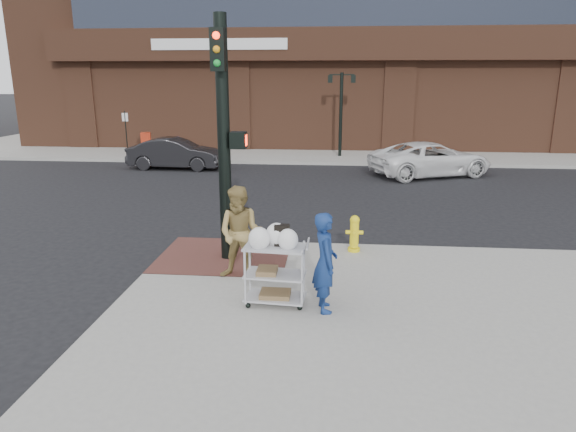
# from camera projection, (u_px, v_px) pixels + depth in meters

# --- Properties ---
(ground) EXTENTS (220.00, 220.00, 0.00)m
(ground) POSITION_uv_depth(u_px,v_px,m) (244.00, 279.00, 10.38)
(ground) COLOR black
(ground) RESTS_ON ground
(sidewalk_far) EXTENTS (65.00, 36.00, 0.15)m
(sidewalk_far) POSITION_uv_depth(u_px,v_px,m) (474.00, 128.00, 40.00)
(sidewalk_far) COLOR gray
(sidewalk_far) RESTS_ON ground
(brick_curb_ramp) EXTENTS (2.80, 2.40, 0.01)m
(brick_curb_ramp) POSITION_uv_depth(u_px,v_px,m) (224.00, 256.00, 11.26)
(brick_curb_ramp) COLOR #542F27
(brick_curb_ramp) RESTS_ON sidewalk_near
(lamp_post) EXTENTS (1.32, 0.22, 4.00)m
(lamp_post) POSITION_uv_depth(u_px,v_px,m) (341.00, 105.00, 24.89)
(lamp_post) COLOR black
(lamp_post) RESTS_ON sidewalk_far
(parking_sign) EXTENTS (0.05, 0.05, 2.20)m
(parking_sign) POSITION_uv_depth(u_px,v_px,m) (126.00, 134.00, 25.23)
(parking_sign) COLOR black
(parking_sign) RESTS_ON sidewalk_far
(traffic_signal_pole) EXTENTS (0.61, 0.51, 5.00)m
(traffic_signal_pole) POSITION_uv_depth(u_px,v_px,m) (224.00, 134.00, 10.43)
(traffic_signal_pole) COLOR black
(traffic_signal_pole) RESTS_ON sidewalk_near
(woman_blue) EXTENTS (0.52, 0.69, 1.69)m
(woman_blue) POSITION_uv_depth(u_px,v_px,m) (325.00, 262.00, 8.45)
(woman_blue) COLOR navy
(woman_blue) RESTS_ON sidewalk_near
(pedestrian_tan) EXTENTS (0.98, 0.81, 1.83)m
(pedestrian_tan) POSITION_uv_depth(u_px,v_px,m) (241.00, 233.00, 9.78)
(pedestrian_tan) COLOR #9B8249
(pedestrian_tan) RESTS_ON sidewalk_near
(sedan_dark) EXTENTS (4.15, 1.55, 1.36)m
(sedan_dark) POSITION_uv_depth(u_px,v_px,m) (176.00, 154.00, 22.64)
(sedan_dark) COLOR black
(sedan_dark) RESTS_ON ground
(minivan_white) EXTENTS (5.50, 4.06, 1.39)m
(minivan_white) POSITION_uv_depth(u_px,v_px,m) (431.00, 159.00, 21.01)
(minivan_white) COLOR white
(minivan_white) RESTS_ON ground
(utility_cart) EXTENTS (1.06, 0.65, 1.42)m
(utility_cart) POSITION_uv_depth(u_px,v_px,m) (275.00, 269.00, 8.72)
(utility_cart) COLOR #ACADB2
(utility_cart) RESTS_ON sidewalk_near
(fire_hydrant) EXTENTS (0.39, 0.27, 0.83)m
(fire_hydrant) POSITION_uv_depth(u_px,v_px,m) (354.00, 233.00, 11.47)
(fire_hydrant) COLOR yellow
(fire_hydrant) RESTS_ON sidewalk_near
(newsbox_red) EXTENTS (0.57, 0.53, 1.12)m
(newsbox_red) POSITION_uv_depth(u_px,v_px,m) (146.00, 144.00, 25.78)
(newsbox_red) COLOR #B12B14
(newsbox_red) RESTS_ON sidewalk_far
(newsbox_blue) EXTENTS (0.40, 0.37, 0.90)m
(newsbox_blue) POSITION_uv_depth(u_px,v_px,m) (175.00, 146.00, 25.70)
(newsbox_blue) COLOR navy
(newsbox_blue) RESTS_ON sidewalk_far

